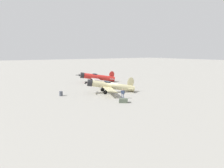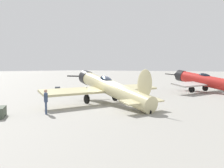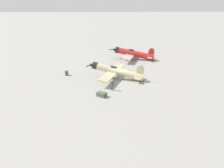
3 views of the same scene
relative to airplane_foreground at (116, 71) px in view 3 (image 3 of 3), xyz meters
The scene contains 6 objects.
ground_plane 1.55m from the airplane_foreground, 20.04° to the right, with size 400.00×400.00×0.00m, color gray.
airplane_foreground is the anchor object (origin of this frame).
airplane_mid_apron 15.52m from the airplane_foreground, 71.27° to the left, with size 11.23×10.83×3.14m.
ground_crew_mechanic 6.08m from the airplane_foreground, 99.23° to the right, with size 0.57×0.45×1.71m.
equipment_crate 8.99m from the airplane_foreground, 107.49° to the right, with size 1.74×1.65×0.66m.
fuel_drum 9.97m from the airplane_foreground, 165.85° to the left, with size 0.68×0.68×0.89m.
Camera 3 is at (-2.89, -43.12, 14.78)m, focal length 38.75 mm.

